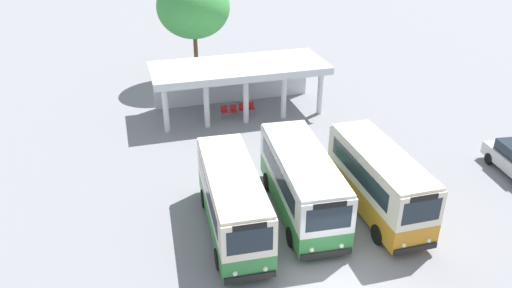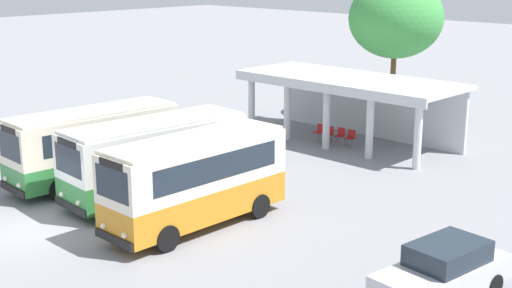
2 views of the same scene
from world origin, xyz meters
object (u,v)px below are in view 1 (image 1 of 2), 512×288
Objects in this scene: city_bus_middle_cream at (379,180)px; waiting_chair_middle_seat at (242,108)px; waiting_chair_fourth_seat at (251,107)px; city_bus_second_in_row at (302,181)px; waiting_chair_end_by_column at (224,111)px; waiting_chair_second_from_end at (233,110)px; city_bus_nearest_orange at (233,199)px.

waiting_chair_middle_seat is at bearing 104.68° from city_bus_middle_cream.
city_bus_middle_cream is 13.06m from waiting_chair_fourth_seat.
waiting_chair_middle_seat is at bearing 89.40° from city_bus_second_in_row.
waiting_chair_second_from_end is (0.64, -0.04, 0.00)m from waiting_chair_end_by_column.
waiting_chair_middle_seat is at bearing 3.76° from waiting_chair_end_by_column.
city_bus_middle_cream is (6.90, -0.38, 0.06)m from city_bus_nearest_orange.
waiting_chair_end_by_column is (2.30, 12.24, -1.22)m from city_bus_nearest_orange.
city_bus_second_in_row reaches higher than waiting_chair_fourth_seat.
city_bus_nearest_orange is 12.60m from waiting_chair_second_from_end.
city_bus_second_in_row is 11.82m from waiting_chair_middle_seat.
city_bus_middle_cream is at bearing -72.50° from waiting_chair_second_from_end.
waiting_chair_end_by_column is (-1.15, 11.68, -1.22)m from city_bus_second_in_row.
city_bus_nearest_orange reaches higher than waiting_chair_second_from_end.
city_bus_nearest_orange reaches higher than waiting_chair_fourth_seat.
waiting_chair_second_from_end is at bearing 107.50° from city_bus_middle_cream.
waiting_chair_second_from_end is at bearing -3.95° from waiting_chair_end_by_column.
city_bus_second_in_row is 1.08× the size of city_bus_middle_cream.
city_bus_second_in_row is 8.95× the size of waiting_chair_second_from_end.
city_bus_middle_cream is 8.26× the size of waiting_chair_second_from_end.
waiting_chair_end_by_column and waiting_chair_fourth_seat have the same top height.
waiting_chair_second_from_end is at bearing 76.47° from city_bus_nearest_orange.
city_bus_second_in_row reaches higher than city_bus_nearest_orange.
waiting_chair_end_by_column is at bearing 95.64° from city_bus_second_in_row.
waiting_chair_second_from_end is 0.65m from waiting_chair_middle_seat.
waiting_chair_second_from_end is at bearing -168.66° from waiting_chair_middle_seat.
city_bus_middle_cream reaches higher than waiting_chair_end_by_column.
waiting_chair_fourth_seat is at bearing 101.95° from city_bus_middle_cream.
waiting_chair_end_by_column is 0.64m from waiting_chair_second_from_end.
waiting_chair_second_from_end is (-3.97, 12.57, -1.28)m from city_bus_middle_cream.
city_bus_middle_cream is 13.19m from waiting_chair_middle_seat.
waiting_chair_second_from_end is at bearing -173.66° from waiting_chair_fourth_seat.
waiting_chair_fourth_seat is (-2.69, 12.72, -1.28)m from city_bus_middle_cream.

